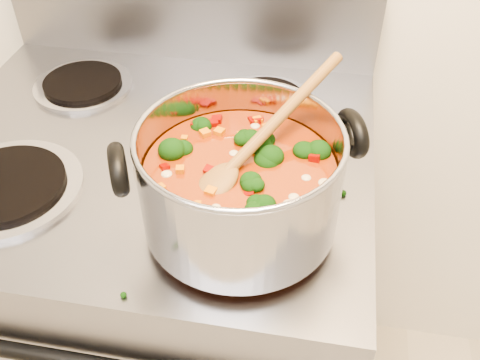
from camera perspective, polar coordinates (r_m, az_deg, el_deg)
name	(u,v)px	position (r m, az deg, el deg)	size (l,w,h in m)	color
electric_range	(172,300)	(1.25, -7.29, -12.60)	(0.76, 0.68, 1.08)	gray
stockpot	(240,183)	(0.71, 0.02, -0.30)	(0.33, 0.27, 0.16)	#A1A0A8
wooden_spoon	(250,148)	(0.69, 1.06, 3.39)	(0.18, 0.26, 0.11)	olive
cooktop_crumbs	(288,239)	(0.75, 5.09, -6.33)	(0.32, 0.27, 0.01)	black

